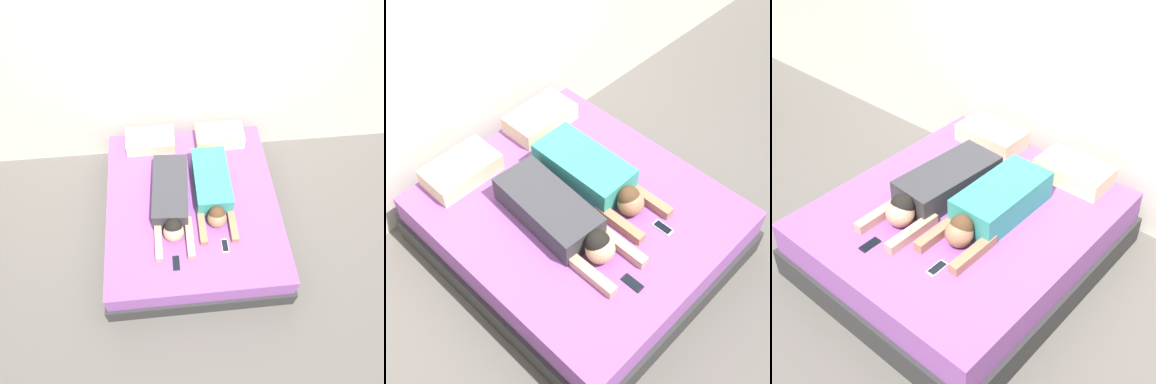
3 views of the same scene
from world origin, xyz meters
The scene contains 9 objects.
ground_plane centered at (0.00, 0.00, 0.00)m, with size 12.00×12.00×0.00m, color #5B5651.
wall_back centered at (0.00, 1.18, 1.30)m, with size 12.00×0.06×2.60m.
bed centered at (0.00, 0.00, 0.23)m, with size 1.83×2.07×0.47m.
pillow_head_left centered at (-0.40, 0.81, 0.54)m, with size 0.55×0.32×0.15m.
pillow_head_right centered at (0.40, 0.81, 0.54)m, with size 0.55×0.32×0.15m.
person_left centered at (-0.22, -0.04, 0.57)m, with size 0.41×1.15×0.23m.
person_right centered at (0.22, 0.06, 0.58)m, with size 0.37×1.06×0.22m.
cell_phone_left centered at (-0.22, -0.69, 0.47)m, with size 0.06×0.15×0.01m.
cell_phone_right centered at (0.26, -0.56, 0.47)m, with size 0.06×0.15×0.01m.
Camera 3 is at (1.94, -2.23, 2.88)m, focal length 50.00 mm.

